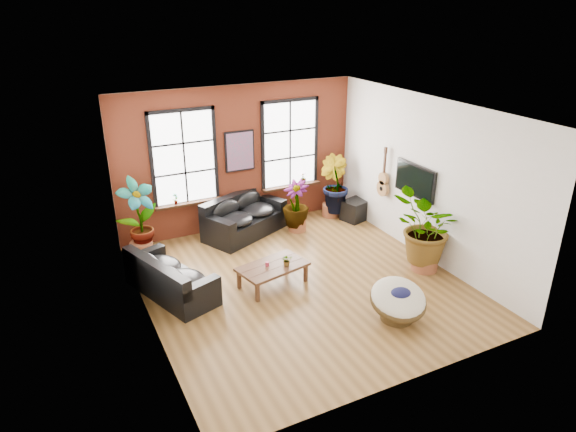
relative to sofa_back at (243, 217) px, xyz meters
name	(u,v)px	position (x,y,z in m)	size (l,w,h in m)	color
room	(299,200)	(0.15, -2.61, 1.32)	(6.04, 6.54, 3.54)	brown
sofa_back	(243,217)	(0.00, 0.00, 0.00)	(2.27, 1.76, 0.94)	black
sofa_left	(169,278)	(-2.33, -1.99, -0.06)	(1.47, 2.20, 0.80)	black
coffee_table	(273,268)	(-0.39, -2.54, -0.04)	(1.49, 1.05, 0.52)	#472A19
papasan_chair	(398,300)	(1.10, -4.62, -0.03)	(1.20, 1.21, 0.76)	#483519
poster	(240,151)	(0.15, 0.43, 1.53)	(0.74, 0.06, 0.98)	black
tv_wall_unit	(405,181)	(3.08, -2.16, 1.12)	(0.13, 1.86, 1.20)	black
media_box	(355,210)	(2.91, -0.50, -0.16)	(0.76, 0.69, 0.53)	black
pot_back_left	(142,250)	(-2.48, -0.16, -0.24)	(0.66, 0.66, 0.37)	brown
pot_back_right	(331,210)	(2.48, -0.01, -0.26)	(0.58, 0.58, 0.33)	brown
pot_right_wall	(425,261)	(2.75, -3.40, -0.22)	(0.58, 0.58, 0.40)	brown
pot_mid	(297,224)	(1.26, -0.43, -0.27)	(0.57, 0.57, 0.32)	brown
floor_plant_back_left	(139,215)	(-2.45, -0.13, 0.57)	(0.88, 0.60, 1.68)	#254B14
floor_plant_back_right	(334,184)	(2.51, -0.05, 0.47)	(0.81, 0.66, 1.48)	#254B14
floor_plant_right_wall	(427,229)	(2.71, -3.39, 0.52)	(1.41, 1.22, 1.57)	#254B14
floor_plant_mid	(296,204)	(1.22, -0.42, 0.29)	(0.64, 0.64, 1.15)	#254B14
table_plant	(287,260)	(-0.14, -2.67, 0.13)	(0.21, 0.18, 0.23)	#254B14
sill_plant_left	(176,199)	(-1.50, 0.38, 0.61)	(0.14, 0.10, 0.27)	#254B14
sill_plant_right	(303,178)	(1.85, 0.38, 0.61)	(0.15, 0.15, 0.27)	#254B14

